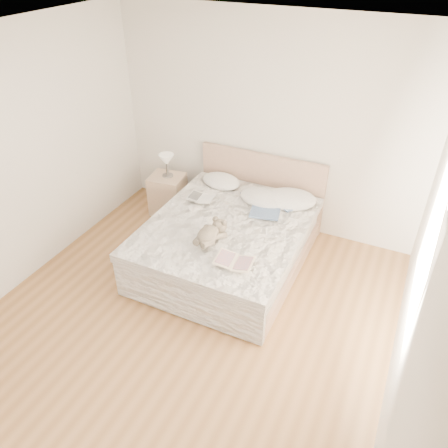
{
  "coord_description": "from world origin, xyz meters",
  "views": [
    {
      "loc": [
        1.72,
        -2.62,
        3.38
      ],
      "look_at": [
        -0.01,
        1.05,
        0.62
      ],
      "focal_mm": 35.0,
      "sensor_mm": 36.0,
      "label": 1
    }
  ],
  "objects_px": {
    "bed": "(230,240)",
    "teddy_bear": "(208,240)",
    "childrens_book": "(234,262)",
    "table_lamp": "(167,161)",
    "photo_book": "(201,198)",
    "nightstand": "(168,194)"
  },
  "relations": [
    {
      "from": "table_lamp",
      "to": "photo_book",
      "type": "xyz_separation_m",
      "value": [
        0.74,
        -0.43,
        -0.16
      ]
    },
    {
      "from": "photo_book",
      "to": "childrens_book",
      "type": "height_order",
      "value": "same"
    },
    {
      "from": "teddy_bear",
      "to": "photo_book",
      "type": "bearing_deg",
      "value": 131.6
    },
    {
      "from": "bed",
      "to": "nightstand",
      "type": "xyz_separation_m",
      "value": [
        -1.25,
        0.65,
        -0.03
      ]
    },
    {
      "from": "table_lamp",
      "to": "teddy_bear",
      "type": "distance_m",
      "value": 1.72
    },
    {
      "from": "nightstand",
      "to": "teddy_bear",
      "type": "relative_size",
      "value": 1.5
    },
    {
      "from": "childrens_book",
      "to": "teddy_bear",
      "type": "distance_m",
      "value": 0.43
    },
    {
      "from": "nightstand",
      "to": "childrens_book",
      "type": "relative_size",
      "value": 1.41
    },
    {
      "from": "bed",
      "to": "teddy_bear",
      "type": "xyz_separation_m",
      "value": [
        -0.02,
        -0.52,
        0.34
      ]
    },
    {
      "from": "nightstand",
      "to": "teddy_bear",
      "type": "height_order",
      "value": "teddy_bear"
    },
    {
      "from": "bed",
      "to": "table_lamp",
      "type": "height_order",
      "value": "bed"
    },
    {
      "from": "table_lamp",
      "to": "photo_book",
      "type": "relative_size",
      "value": 0.98
    },
    {
      "from": "table_lamp",
      "to": "photo_book",
      "type": "height_order",
      "value": "table_lamp"
    },
    {
      "from": "childrens_book",
      "to": "teddy_bear",
      "type": "relative_size",
      "value": 1.06
    },
    {
      "from": "table_lamp",
      "to": "photo_book",
      "type": "distance_m",
      "value": 0.87
    },
    {
      "from": "photo_book",
      "to": "bed",
      "type": "bearing_deg",
      "value": -30.37
    },
    {
      "from": "nightstand",
      "to": "photo_book",
      "type": "height_order",
      "value": "photo_book"
    },
    {
      "from": "childrens_book",
      "to": "table_lamp",
      "type": "bearing_deg",
      "value": 134.05
    },
    {
      "from": "bed",
      "to": "teddy_bear",
      "type": "bearing_deg",
      "value": -91.66
    },
    {
      "from": "table_lamp",
      "to": "childrens_book",
      "type": "height_order",
      "value": "table_lamp"
    },
    {
      "from": "nightstand",
      "to": "childrens_book",
      "type": "distance_m",
      "value": 2.15
    },
    {
      "from": "bed",
      "to": "teddy_bear",
      "type": "distance_m",
      "value": 0.63
    }
  ]
}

